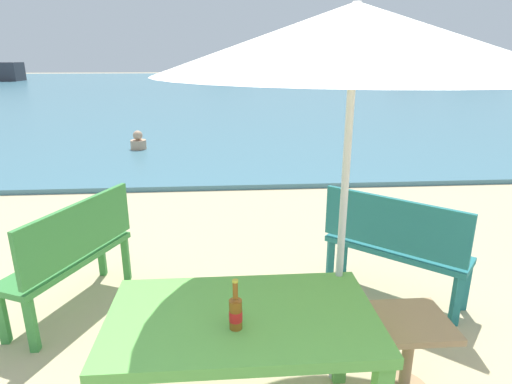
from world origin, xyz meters
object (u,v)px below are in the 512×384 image
Objects in this scene: patio_umbrella at (355,40)px; boat_sailboat at (412,72)px; beer_bottle_amber at (236,311)px; bench_green_left at (73,250)px; boat_tanker at (225,69)px; side_table_wood at (409,345)px; bench_teal_center at (394,242)px; swimmer_person at (138,142)px; boat_ferry at (474,70)px; picnic_table_green at (242,332)px.

boat_sailboat is (17.28, 38.34, -1.47)m from patio_umbrella.
bench_green_left is at bearing 131.59° from beer_bottle_amber.
beer_bottle_amber is 44.52m from boat_tanker.
side_table_wood is at bearing -88.81° from boat_tanker.
boat_tanker is (-0.50, 44.04, -1.32)m from patio_umbrella.
bench_teal_center is 0.21× the size of boat_tanker.
beer_bottle_amber is 0.12× the size of patio_umbrella.
patio_umbrella is 5.61× the size of swimmer_person.
swimmer_person is 40.78m from boat_ferry.
bench_teal_center is 43.14m from boat_tanker.
beer_bottle_amber is at bearing -163.26° from side_table_wood.
beer_bottle_amber is 7.93m from swimmer_person.
boat_sailboat is (17.89, 38.70, -0.00)m from picnic_table_green.
bench_green_left is 0.29× the size of boat_sailboat.
swimmer_person is at bearing 109.84° from patio_umbrella.
boat_ferry is at bearing 58.79° from bench_teal_center.
side_table_wood is (0.42, -0.16, -1.76)m from patio_umbrella.
beer_bottle_amber is at bearing -90.19° from boat_tanker.
beer_bottle_amber is at bearing -143.13° from patio_umbrella.
bench_teal_center is at bearing 73.57° from side_table_wood.
boat_tanker is at bearing 90.65° from patio_umbrella.
bench_teal_center is at bearing -113.85° from boat_sailboat.
patio_umbrella is at bearing 36.87° from beer_bottle_amber.
boat_sailboat is (19.20, 37.38, 0.11)m from bench_green_left.
picnic_table_green is at bearing -168.96° from side_table_wood.
boat_tanker reaches higher than boat_sailboat.
patio_umbrella is 45.13m from boat_ferry.
bench_teal_center is 0.26× the size of boat_sailboat.
patio_umbrella is 4.26× the size of side_table_wood.
boat_ferry is (23.51, 38.51, -1.32)m from patio_umbrella.
patio_umbrella is at bearing 158.37° from side_table_wood.
beer_bottle_amber is (-0.04, -0.12, 0.20)m from picnic_table_green.
bench_green_left is at bearing -91.89° from boat_tanker.
bench_green_left is (-1.92, 0.96, -1.58)m from patio_umbrella.
boat_ferry is at bearing 55.89° from bench_green_left.
boat_ferry reaches higher than boat_sailboat.
boat_sailboat is at bearing 65.22° from beer_bottle_amber.
boat_tanker is at bearing 89.86° from picnic_table_green.
boat_tanker is (0.11, 44.40, 0.15)m from picnic_table_green.
side_table_wood is 0.10× the size of boat_ferry.
boat_sailboat is (16.86, 38.50, 0.30)m from side_table_wood.
boat_ferry is (23.09, 38.67, 0.44)m from side_table_wood.
picnic_table_green is 1.63m from patio_umbrella.
picnic_table_green is 44.40m from boat_tanker.
beer_bottle_amber is 0.65× the size of swimmer_person.
swimmer_person is at bearing -93.25° from boat_tanker.
boat_tanker is at bearing 91.19° from side_table_wood.
swimmer_person is (-3.33, 6.26, -0.30)m from bench_teal_center.
boat_tanker is 1.00× the size of boat_ferry.
boat_ferry is (24.12, 38.87, 0.15)m from picnic_table_green.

